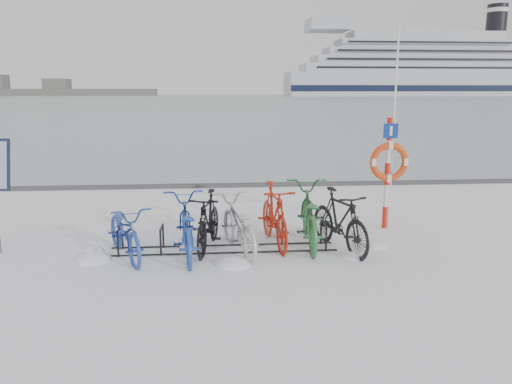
{
  "coord_description": "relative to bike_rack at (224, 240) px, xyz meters",
  "views": [
    {
      "loc": [
        -0.13,
        -8.51,
        2.79
      ],
      "look_at": [
        0.63,
        0.6,
        0.92
      ],
      "focal_mm": 35.0,
      "sensor_mm": 36.0,
      "label": 1
    }
  ],
  "objects": [
    {
      "name": "cruise_ferry",
      "position": [
        96.81,
        225.3,
        11.23
      ],
      "size": [
        127.51,
        24.07,
        41.9
      ],
      "color": "silver",
      "rests_on": "ground"
    },
    {
      "name": "bike_0",
      "position": [
        -1.67,
        -0.21,
        0.3
      ],
      "size": [
        1.34,
        1.95,
        0.97
      ],
      "primitive_type": "imported",
      "rotation": [
        0.0,
        0.0,
        0.42
      ],
      "color": "#27439D",
      "rests_on": "ground"
    },
    {
      "name": "lifebuoy_station",
      "position": [
        3.35,
        1.13,
        1.2
      ],
      "size": [
        0.79,
        0.23,
        4.11
      ],
      "color": "red",
      "rests_on": "ground"
    },
    {
      "name": "bike_4",
      "position": [
        0.94,
        0.26,
        0.4
      ],
      "size": [
        0.75,
        1.99,
        1.17
      ],
      "primitive_type": "imported",
      "rotation": [
        0.0,
        0.0,
        0.11
      ],
      "color": "#B22310",
      "rests_on": "ground"
    },
    {
      "name": "ice_sheet",
      "position": [
        0.0,
        155.0,
        -0.17
      ],
      "size": [
        400.0,
        298.0,
        0.02
      ],
      "primitive_type": "cube",
      "color": "#99A6AC",
      "rests_on": "ground"
    },
    {
      "name": "snow_drifts",
      "position": [
        0.02,
        -0.13,
        -0.18
      ],
      "size": [
        5.49,
        2.17,
        0.21
      ],
      "color": "white",
      "rests_on": "ground"
    },
    {
      "name": "bike_3",
      "position": [
        0.26,
        -0.05,
        0.32
      ],
      "size": [
        1.1,
        2.03,
        1.01
      ],
      "primitive_type": "imported",
      "rotation": [
        0.0,
        0.0,
        3.38
      ],
      "color": "#B4B8BD",
      "rests_on": "ground"
    },
    {
      "name": "bike_1",
      "position": [
        -0.65,
        -0.19,
        0.35
      ],
      "size": [
        0.92,
        2.09,
        1.06
      ],
      "primitive_type": "imported",
      "rotation": [
        0.0,
        0.0,
        3.25
      ],
      "color": "#21459E",
      "rests_on": "ground"
    },
    {
      "name": "bike_5",
      "position": [
        1.57,
        0.27,
        0.4
      ],
      "size": [
        0.97,
        2.26,
        1.15
      ],
      "primitive_type": "imported",
      "rotation": [
        0.0,
        0.0,
        3.05
      ],
      "color": "#2E6B36",
      "rests_on": "ground"
    },
    {
      "name": "quay_edge",
      "position": [
        0.0,
        5.9,
        -0.13
      ],
      "size": [
        400.0,
        0.25,
        0.1
      ],
      "primitive_type": "cube",
      "color": "#3F3F42",
      "rests_on": "ground"
    },
    {
      "name": "bike_rack",
      "position": [
        0.0,
        0.0,
        0.0
      ],
      "size": [
        4.0,
        0.48,
        0.46
      ],
      "color": "black",
      "rests_on": "ground"
    },
    {
      "name": "bike_6",
      "position": [
        2.06,
        -0.1,
        0.38
      ],
      "size": [
        1.05,
        1.93,
        1.12
      ],
      "primitive_type": "imported",
      "rotation": [
        0.0,
        0.0,
        0.3
      ],
      "color": "black",
      "rests_on": "ground"
    },
    {
      "name": "ground",
      "position": [
        0.0,
        0.0,
        -0.18
      ],
      "size": [
        900.0,
        900.0,
        0.0
      ],
      "primitive_type": "plane",
      "color": "white",
      "rests_on": "ground"
    },
    {
      "name": "bike_2",
      "position": [
        -0.27,
        0.12,
        0.35
      ],
      "size": [
        0.83,
        1.84,
        1.07
      ],
      "primitive_type": "imported",
      "rotation": [
        0.0,
        0.0,
        -0.19
      ],
      "color": "black",
      "rests_on": "ground"
    }
  ]
}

